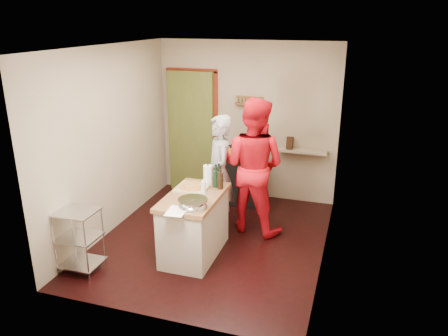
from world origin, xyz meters
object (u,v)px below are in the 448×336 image
Objects in this scene: stove at (243,176)px; wire_shelving at (79,238)px; island at (194,223)px; person_red at (253,166)px; person_stripe at (219,174)px.

wire_shelving is at bearing -116.85° from stove.
island is 1.20m from person_red.
island is at bearing 72.87° from person_red.
person_red reaches higher than wire_shelving.
island is at bearing 33.30° from wire_shelving.
person_stripe is (1.25, 1.58, 0.40)m from wire_shelving.
person_stripe is (0.07, 0.80, 0.40)m from island.
island is at bearing -94.52° from stove.
person_red reaches higher than person_stripe.
person_red is (0.38, -0.90, 0.52)m from stove.
person_red is at bearing 77.42° from person_stripe.
wire_shelving is 2.05m from person_stripe.
stove is at bearing 85.48° from island.
stove is 0.52× the size of person_red.
stove is 1.12m from person_stripe.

